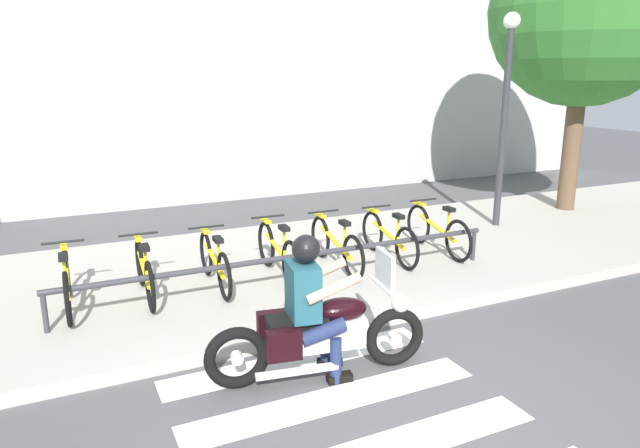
{
  "coord_description": "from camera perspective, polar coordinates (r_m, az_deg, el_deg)",
  "views": [
    {
      "loc": [
        -2.51,
        -3.3,
        2.84
      ],
      "look_at": [
        0.44,
        2.91,
        1.03
      ],
      "focal_mm": 32.43,
      "sensor_mm": 36.0,
      "label": 1
    }
  ],
  "objects": [
    {
      "name": "bicycle_0",
      "position": [
        7.3,
        -23.71,
        -5.27
      ],
      "size": [
        0.48,
        1.58,
        0.75
      ],
      "color": "black",
      "rests_on": "sidewalk"
    },
    {
      "name": "bicycle_2",
      "position": [
        7.52,
        -10.37,
        -3.71
      ],
      "size": [
        0.48,
        1.59,
        0.73
      ],
      "color": "black",
      "rests_on": "sidewalk"
    },
    {
      "name": "bicycle_4",
      "position": [
        8.12,
        1.57,
        -2.04
      ],
      "size": [
        0.48,
        1.72,
        0.75
      ],
      "color": "black",
      "rests_on": "sidewalk"
    },
    {
      "name": "tree_near_rack",
      "position": [
        12.54,
        24.82,
        18.57
      ],
      "size": [
        3.6,
        3.6,
        5.77
      ],
      "color": "brown",
      "rests_on": "ground"
    },
    {
      "name": "bicycle_5",
      "position": [
        8.53,
        6.79,
        -1.31
      ],
      "size": [
        0.48,
        1.62,
        0.74
      ],
      "color": "black",
      "rests_on": "sidewalk"
    },
    {
      "name": "crosswalk_stripe_4",
      "position": [
        6.03,
        -2.15,
        -13.29
      ],
      "size": [
        2.8,
        0.4,
        0.01
      ],
      "primitive_type": "cube",
      "color": "white",
      "rests_on": "ground"
    },
    {
      "name": "rider",
      "position": [
        5.39,
        -0.84,
        -7.28
      ],
      "size": [
        0.69,
        0.61,
        1.42
      ],
      "color": "#1E4C59",
      "rests_on": "ground"
    },
    {
      "name": "bicycle_3",
      "position": [
        7.77,
        -4.17,
        -2.77
      ],
      "size": [
        0.48,
        1.65,
        0.77
      ],
      "color": "black",
      "rests_on": "sidewalk"
    },
    {
      "name": "ground_plane",
      "position": [
        5.02,
        10.4,
        -19.91
      ],
      "size": [
        48.0,
        48.0,
        0.0
      ],
      "primitive_type": "plane",
      "color": "#4C4C4F"
    },
    {
      "name": "bicycle_1",
      "position": [
        7.36,
        -16.93,
        -4.51
      ],
      "size": [
        0.48,
        1.57,
        0.74
      ],
      "color": "black",
      "rests_on": "sidewalk"
    },
    {
      "name": "sidewalk",
      "position": [
        8.29,
        -6.32,
        -4.81
      ],
      "size": [
        24.0,
        4.4,
        0.15
      ],
      "primitive_type": "cube",
      "color": "#A8A399",
      "rests_on": "ground"
    },
    {
      "name": "bike_rack",
      "position": [
        7.26,
        -2.58,
        -3.41
      ],
      "size": [
        5.83,
        0.07,
        0.49
      ],
      "color": "#333338",
      "rests_on": "sidewalk"
    },
    {
      "name": "bicycle_6",
      "position": [
        9.01,
        11.49,
        -0.6
      ],
      "size": [
        0.48,
        1.68,
        0.76
      ],
      "color": "black",
      "rests_on": "sidewalk"
    },
    {
      "name": "building_backdrop",
      "position": [
        13.42,
        -15.49,
        20.39
      ],
      "size": [
        24.0,
        1.2,
        8.55
      ],
      "primitive_type": "cube",
      "color": "#ABABAB",
      "rests_on": "ground"
    },
    {
      "name": "motorcycle",
      "position": [
        5.56,
        -0.01,
        -10.68
      ],
      "size": [
        2.16,
        0.77,
        1.2
      ],
      "color": "black",
      "rests_on": "ground"
    },
    {
      "name": "street_lamp",
      "position": [
        10.66,
        17.83,
        11.41
      ],
      "size": [
        0.28,
        0.28,
        3.81
      ],
      "color": "#2D2D33",
      "rests_on": "ground"
    },
    {
      "name": "crosswalk_stripe_3",
      "position": [
        5.4,
        1.37,
        -16.9
      ],
      "size": [
        2.8,
        0.4,
        0.01
      ],
      "primitive_type": "cube",
      "color": "white",
      "rests_on": "ground"
    }
  ]
}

